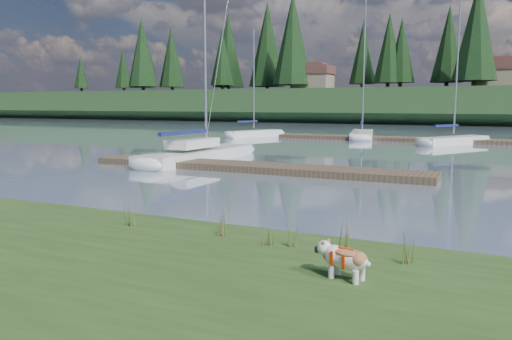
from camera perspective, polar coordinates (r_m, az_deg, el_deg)
The scene contains 24 objects.
ground at distance 41.48m, azimuth 17.37°, elevation 3.15°, with size 200.00×200.00×0.00m, color #7C8DA4.
bank at distance 8.09m, azimuth -22.75°, elevation -13.41°, with size 60.00×9.00×0.35m, color #2F4D1F.
ridge at distance 84.17m, azimuth 21.60°, elevation 6.77°, with size 200.00×20.00×5.00m, color #1D351A.
bulldog at distance 7.77m, azimuth 10.17°, elevation -9.81°, with size 0.91×0.48×0.54m.
sailboat_main at distance 27.00m, azimuth -5.77°, elevation 2.12°, with size 2.25×9.75×13.84m.
dock_near at distance 22.40m, azimuth -0.61°, elevation 0.33°, with size 16.00×2.00×0.30m, color #4C3D2C.
dock_far at distance 41.24m, azimuth 20.14°, elevation 3.21°, with size 26.00×2.20×0.30m, color #4C3D2C.
sailboat_bg_0 at distance 45.35m, azimuth 0.30°, elevation 4.26°, with size 3.77×6.49×9.63m.
sailboat_bg_1 at distance 45.12m, azimuth 12.06°, elevation 4.08°, with size 3.48×8.98×13.05m.
sailboat_bg_2 at distance 39.86m, azimuth 22.17°, elevation 3.24°, with size 5.13×6.96×11.07m.
weed_0 at distance 10.09m, azimuth -3.87°, elevation -6.03°, with size 0.17×0.14×0.64m.
weed_1 at distance 9.48m, azimuth 1.53°, elevation -7.42°, with size 0.17×0.14×0.45m.
weed_2 at distance 9.24m, azimuth 10.17°, elevation -7.58°, with size 0.17×0.14×0.58m.
weed_3 at distance 11.23m, azimuth -14.33°, elevation -4.94°, with size 0.17×0.14×0.60m.
weed_4 at distance 9.38m, azimuth 4.39°, elevation -7.42°, with size 0.17×0.14×0.51m.
weed_5 at distance 8.77m, azimuth 16.98°, elevation -8.77°, with size 0.17×0.14×0.53m.
mud_lip at distance 11.37m, azimuth -5.91°, elevation -7.34°, with size 60.00×0.50×0.14m, color #33281C.
conifer_0 at distance 99.30m, azimuth -12.84°, elevation 13.03°, with size 5.72×5.72×14.15m.
conifer_1 at distance 94.23m, azimuth -3.89°, elevation 12.67°, with size 4.40×4.40×11.30m.
conifer_2 at distance 85.39m, azimuth 4.19°, elevation 14.71°, with size 6.60×6.60×16.05m.
conifer_3 at distance 84.90m, azimuth 14.95°, elevation 13.30°, with size 4.84×4.84×12.25m.
conifer_4 at distance 77.68m, azimuth 23.91°, elevation 14.47°, with size 6.16×6.16×15.10m.
house_0 at distance 85.69m, azimuth 6.55°, elevation 10.48°, with size 6.30×5.30×4.65m.
house_1 at distance 82.09m, azimuth 25.92°, elevation 9.90°, with size 6.30×5.30×4.65m.
Camera 1 is at (5.72, -10.97, 3.00)m, focal length 35.00 mm.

